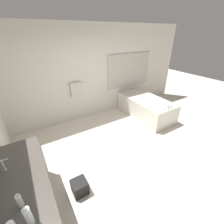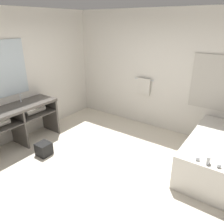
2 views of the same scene
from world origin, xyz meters
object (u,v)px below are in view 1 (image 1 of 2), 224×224
Objects in this scene: bathtub at (145,106)px; soap_dispenser at (19,201)px; waste_bin at (80,187)px; water_bottle_3 at (29,217)px.

soap_dispenser is at bearing -152.29° from bathtub.
bathtub is 3.18m from waste_bin.
water_bottle_3 is (-3.47, -2.10, 0.65)m from bathtub.
bathtub is at bearing 27.25° from waste_bin.
bathtub is 7.44× the size of water_bottle_3.
soap_dispenser is 1.16m from waste_bin.
water_bottle_3 is at bearing -134.94° from waste_bin.
bathtub is 4.05m from soap_dispenser.
water_bottle_3 is at bearing -73.73° from soap_dispenser.
water_bottle_3 reaches higher than soap_dispenser.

